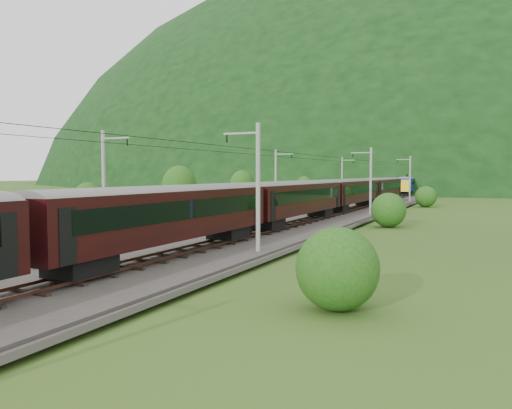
% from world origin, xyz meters
% --- Properties ---
extents(ground, '(600.00, 600.00, 0.00)m').
position_xyz_m(ground, '(0.00, 0.00, 0.00)').
color(ground, '#2B4916').
rests_on(ground, ground).
extents(railbed, '(14.00, 220.00, 0.30)m').
position_xyz_m(railbed, '(0.00, 10.00, 0.15)').
color(railbed, '#38332D').
rests_on(railbed, ground).
extents(track_left, '(2.40, 220.00, 0.27)m').
position_xyz_m(track_left, '(-2.40, 10.00, 0.37)').
color(track_left, '#543024').
rests_on(track_left, railbed).
extents(track_right, '(2.40, 220.00, 0.27)m').
position_xyz_m(track_right, '(2.40, 10.00, 0.37)').
color(track_right, '#543024').
rests_on(track_right, railbed).
extents(catenary_left, '(2.54, 192.28, 8.00)m').
position_xyz_m(catenary_left, '(-6.12, 32.00, 4.50)').
color(catenary_left, gray).
rests_on(catenary_left, railbed).
extents(catenary_right, '(2.54, 192.28, 8.00)m').
position_xyz_m(catenary_right, '(6.12, 32.00, 4.50)').
color(catenary_right, gray).
rests_on(catenary_right, railbed).
extents(overhead_wires, '(4.83, 198.00, 0.03)m').
position_xyz_m(overhead_wires, '(0.00, 10.00, 7.10)').
color(overhead_wires, black).
rests_on(overhead_wires, ground).
extents(mountain_main, '(504.00, 360.00, 244.00)m').
position_xyz_m(mountain_main, '(0.00, 260.00, 0.00)').
color(mountain_main, black).
rests_on(mountain_main, ground).
extents(mountain_ridge, '(336.00, 280.00, 132.00)m').
position_xyz_m(mountain_ridge, '(-120.00, 300.00, 0.00)').
color(mountain_ridge, black).
rests_on(mountain_ridge, ground).
extents(train, '(2.77, 132.69, 4.81)m').
position_xyz_m(train, '(2.40, 27.62, 3.32)').
color(train, black).
rests_on(train, ground).
extents(hazard_post_near, '(0.17, 0.17, 1.62)m').
position_xyz_m(hazard_post_near, '(-0.68, 33.06, 1.11)').
color(hazard_post_near, red).
rests_on(hazard_post_near, railbed).
extents(hazard_post_far, '(0.14, 0.14, 1.34)m').
position_xyz_m(hazard_post_far, '(-0.01, 40.07, 0.97)').
color(hazard_post_far, red).
rests_on(hazard_post_far, railbed).
extents(signal, '(0.22, 0.22, 2.00)m').
position_xyz_m(signal, '(-3.05, 51.05, 1.47)').
color(signal, black).
rests_on(signal, railbed).
extents(vegetation_left, '(13.29, 143.66, 7.03)m').
position_xyz_m(vegetation_left, '(-14.12, 17.28, 2.54)').
color(vegetation_left, '#1A4D14').
rests_on(vegetation_left, ground).
extents(vegetation_right, '(7.85, 95.98, 3.10)m').
position_xyz_m(vegetation_right, '(10.98, 4.38, 1.49)').
color(vegetation_right, '#1A4D14').
rests_on(vegetation_right, ground).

